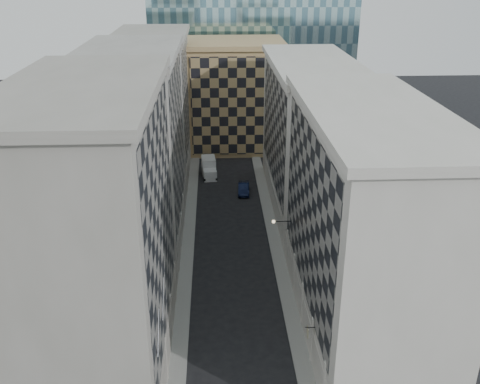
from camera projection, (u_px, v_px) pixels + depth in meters
name	position (u px, v px, depth m)	size (l,w,h in m)	color
sidewalk_west	(188.00, 247.00, 63.45)	(1.50, 100.00, 0.15)	gray
sidewalk_east	(276.00, 245.00, 63.93)	(1.50, 100.00, 0.15)	gray
bldg_left_a	(99.00, 236.00, 41.11)	(10.80, 22.80, 23.70)	gray
bldg_left_b	(136.00, 150.00, 61.46)	(10.80, 22.80, 22.70)	gray
bldg_left_c	(155.00, 106.00, 81.82)	(10.80, 22.80, 21.70)	gray
bldg_right_a	(362.00, 224.00, 46.35)	(10.80, 26.80, 20.70)	beige
bldg_right_b	(310.00, 136.00, 71.28)	(10.80, 28.80, 19.70)	beige
tan_block	(235.00, 95.00, 94.76)	(16.80, 14.80, 18.80)	tan
flagpoles_left	(161.00, 315.00, 38.28)	(0.10, 6.33, 2.33)	gray
bracket_lamp	(275.00, 222.00, 55.95)	(1.98, 0.36, 0.36)	black
box_truck	(209.00, 168.00, 84.17)	(2.52, 5.27, 2.81)	silver
dark_car	(244.00, 188.00, 78.02)	(1.56, 4.48, 1.48)	black
shop_sign	(308.00, 331.00, 43.09)	(0.87, 0.76, 0.85)	black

